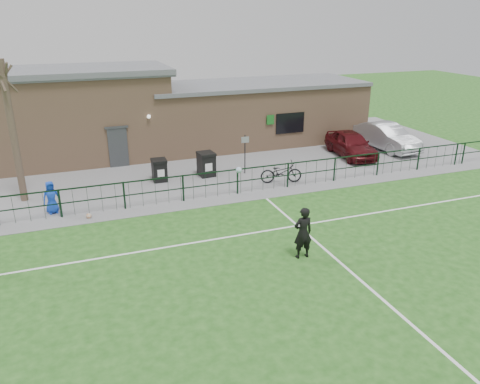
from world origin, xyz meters
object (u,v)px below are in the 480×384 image
object	(u,v)px
bare_tree	(13,133)
ball_ground	(89,216)
sign_post	(245,154)
wheelie_bin_right	(206,165)
car_silver	(386,137)
wheelie_bin_left	(159,171)
bicycle_e	(281,172)
car_maroon	(351,144)
spectator_child	(51,197)

from	to	relation	value
bare_tree	ball_ground	xyz separation A→B (m)	(2.51, -2.97, -2.89)
sign_post	bare_tree	bearing A→B (deg)	-179.45
wheelie_bin_right	ball_ground	world-z (taller)	wheelie_bin_right
sign_post	ball_ground	bearing A→B (deg)	-158.62
wheelie_bin_right	car_silver	size ratio (longest dim) A/B	0.24
wheelie_bin_left	car_silver	bearing A→B (deg)	5.29
ball_ground	bicycle_e	bearing A→B (deg)	7.26
sign_post	ball_ground	world-z (taller)	sign_post
car_maroon	bicycle_e	distance (m)	6.25
wheelie_bin_left	bicycle_e	size ratio (longest dim) A/B	0.50
wheelie_bin_right	spectator_child	bearing A→B (deg)	-166.72
sign_post	car_silver	bearing A→B (deg)	8.00
wheelie_bin_right	bicycle_e	world-z (taller)	wheelie_bin_right
bicycle_e	ball_ground	distance (m)	9.05
car_maroon	car_silver	distance (m)	2.85
car_silver	ball_ground	distance (m)	17.96
bare_tree	sign_post	world-z (taller)	bare_tree
wheelie_bin_right	bicycle_e	xyz separation A→B (m)	(3.06, -2.26, -0.03)
wheelie_bin_right	ball_ground	bearing A→B (deg)	-154.74
wheelie_bin_right	sign_post	xyz separation A→B (m)	(1.94, -0.33, 0.44)
sign_post	car_maroon	distance (m)	6.80
sign_post	car_maroon	xyz separation A→B (m)	(6.75, 0.78, -0.29)
sign_post	bicycle_e	xyz separation A→B (m)	(1.12, -1.93, -0.48)
bare_tree	car_silver	xyz separation A→B (m)	(19.90, 1.44, -2.22)
sign_post	wheelie_bin_right	bearing A→B (deg)	170.25
spectator_child	car_maroon	bearing A→B (deg)	-2.79
wheelie_bin_left	sign_post	xyz separation A→B (m)	(4.30, -0.38, 0.50)
ball_ground	spectator_child	bearing A→B (deg)	141.57
car_silver	wheelie_bin_left	bearing A→B (deg)	179.28
car_maroon	spectator_child	size ratio (longest dim) A/B	3.10
sign_post	wheelie_bin_left	bearing A→B (deg)	175.01
bare_tree	spectator_child	xyz separation A→B (m)	(1.18, -1.92, -2.30)
wheelie_bin_right	car_silver	bearing A→B (deg)	0.30
ball_ground	sign_post	bearing A→B (deg)	21.38
bare_tree	car_maroon	world-z (taller)	bare_tree
wheelie_bin_left	sign_post	world-z (taller)	sign_post
sign_post	car_maroon	world-z (taller)	sign_post
ball_ground	car_maroon	bearing A→B (deg)	14.76
sign_post	car_silver	distance (m)	9.65
spectator_child	bicycle_e	bearing A→B (deg)	-12.25
bare_tree	wheelie_bin_left	xyz separation A→B (m)	(6.05, 0.47, -2.48)
car_maroon	ball_ground	distance (m)	15.11
bare_tree	wheelie_bin_right	xyz separation A→B (m)	(8.41, 0.43, -2.42)
bicycle_e	ball_ground	world-z (taller)	bicycle_e
bare_tree	bicycle_e	size ratio (longest dim) A/B	3.01
bare_tree	bicycle_e	bearing A→B (deg)	-9.07
sign_post	bicycle_e	distance (m)	2.28
car_maroon	spectator_child	xyz separation A→B (m)	(-15.93, -2.79, -0.04)
bicycle_e	ball_ground	size ratio (longest dim) A/B	9.30
wheelie_bin_left	sign_post	distance (m)	4.34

